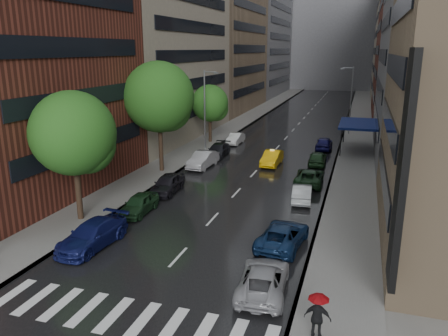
% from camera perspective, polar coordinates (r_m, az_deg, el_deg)
% --- Properties ---
extents(ground, '(220.00, 220.00, 0.00)m').
position_cam_1_polar(ground, '(22.31, -10.25, -15.83)').
color(ground, gray).
rests_on(ground, ground).
extents(road, '(14.00, 140.00, 0.01)m').
position_cam_1_polar(road, '(68.34, 9.53, 5.48)').
color(road, black).
rests_on(road, ground).
extents(sidewalk_left, '(4.00, 140.00, 0.15)m').
position_cam_1_polar(sidewalk_left, '(70.13, 2.21, 5.99)').
color(sidewalk_left, gray).
rests_on(sidewalk_left, ground).
extents(sidewalk_right, '(4.00, 140.00, 0.15)m').
position_cam_1_polar(sidewalk_right, '(67.70, 17.12, 4.98)').
color(sidewalk_right, gray).
rests_on(sidewalk_right, ground).
extents(crosswalk, '(13.15, 2.80, 0.01)m').
position_cam_1_polar(crosswalk, '(20.76, -12.42, -18.52)').
color(crosswalk, silver).
rests_on(crosswalk, ground).
extents(buildings_left, '(8.00, 108.00, 38.00)m').
position_cam_1_polar(buildings_left, '(79.46, -0.29, 18.61)').
color(buildings_left, maroon).
rests_on(buildings_left, ground).
extents(buildings_right, '(8.05, 109.10, 36.00)m').
position_cam_1_polar(buildings_right, '(73.74, 23.03, 16.96)').
color(buildings_right, '#937A5B').
rests_on(buildings_right, ground).
extents(building_far, '(40.00, 14.00, 32.00)m').
position_cam_1_polar(building_far, '(135.13, 14.23, 16.82)').
color(building_far, slate).
rests_on(building_far, ground).
extents(tree_near, '(5.59, 5.59, 8.90)m').
position_cam_1_polar(tree_near, '(30.27, -19.11, 4.29)').
color(tree_near, '#382619').
rests_on(tree_near, ground).
extents(tree_mid, '(6.54, 6.54, 10.43)m').
position_cam_1_polar(tree_mid, '(41.07, -8.49, 9.15)').
color(tree_mid, '#382619').
rests_on(tree_mid, ground).
extents(tree_far, '(4.54, 4.54, 7.24)m').
position_cam_1_polar(tree_far, '(54.27, -1.85, 8.44)').
color(tree_far, '#382619').
rests_on(tree_far, ground).
extents(taxi, '(1.65, 4.50, 1.47)m').
position_cam_1_polar(taxi, '(44.52, 6.28, 1.31)').
color(taxi, yellow).
rests_on(taxi, ground).
extents(parked_cars_left, '(2.56, 35.43, 1.58)m').
position_cam_1_polar(parked_cars_left, '(38.43, -5.68, -0.93)').
color(parked_cars_left, '#10164D').
rests_on(parked_cars_left, ground).
extents(parked_cars_right, '(2.85, 37.29, 1.52)m').
position_cam_1_polar(parked_cars_right, '(35.24, 10.37, -2.68)').
color(parked_cars_right, '#96969B').
rests_on(parked_cars_right, ground).
extents(ped_red_umbrella, '(1.11, 0.82, 2.01)m').
position_cam_1_polar(ped_red_umbrella, '(18.63, 12.16, -17.97)').
color(ped_red_umbrella, black).
rests_on(ped_red_umbrella, sidewalk_right).
extents(street_lamp_left, '(1.74, 0.22, 9.00)m').
position_cam_1_polar(street_lamp_left, '(50.17, -2.45, 7.80)').
color(street_lamp_left, gray).
rests_on(street_lamp_left, sidewalk_left).
extents(street_lamp_right, '(1.74, 0.22, 9.00)m').
position_cam_1_polar(street_lamp_right, '(62.10, 16.19, 8.67)').
color(street_lamp_right, gray).
rests_on(street_lamp_right, sidewalk_right).
extents(awning, '(4.00, 8.00, 3.12)m').
position_cam_1_polar(awning, '(52.40, 17.07, 5.53)').
color(awning, navy).
rests_on(awning, sidewalk_right).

